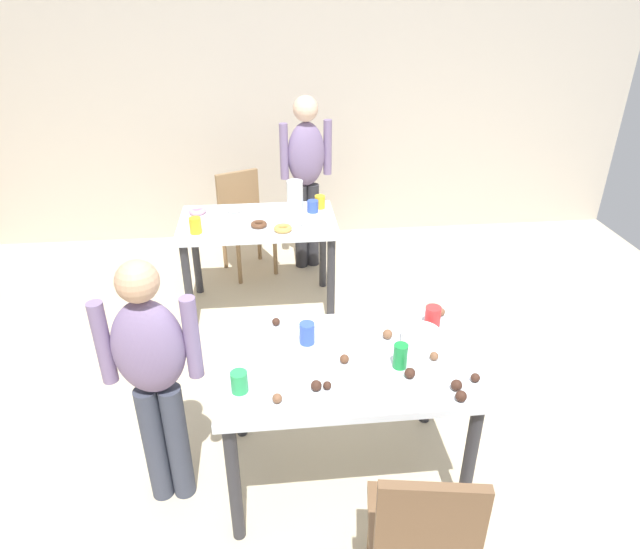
{
  "coord_description": "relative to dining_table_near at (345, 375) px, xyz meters",
  "views": [
    {
      "loc": [
        -0.38,
        -2.13,
        2.36
      ],
      "look_at": [
        -0.1,
        0.55,
        0.9
      ],
      "focal_mm": 31.21,
      "sensor_mm": 36.0,
      "label": 1
    }
  ],
  "objects": [
    {
      "name": "ground_plane",
      "position": [
        0.04,
        0.02,
        -0.65
      ],
      "size": [
        6.4,
        6.4,
        0.0
      ],
      "primitive_type": "plane",
      "color": "beige"
    },
    {
      "name": "wall_back",
      "position": [
        0.04,
        3.22,
        0.65
      ],
      "size": [
        6.4,
        0.1,
        2.6
      ],
      "primitive_type": "cube",
      "color": "#BCB2A3",
      "rests_on": "ground_plane"
    },
    {
      "name": "dining_table_near",
      "position": [
        0.0,
        0.0,
        0.0
      ],
      "size": [
        1.2,
        0.79,
        0.75
      ],
      "color": "silver",
      "rests_on": "ground_plane"
    },
    {
      "name": "dining_table_far",
      "position": [
        -0.41,
        1.74,
        -0.01
      ],
      "size": [
        1.16,
        0.69,
        0.75
      ],
      "color": "silver",
      "rests_on": "ground_plane"
    },
    {
      "name": "chair_near_table",
      "position": [
        0.19,
        -0.77,
        -0.15
      ],
      "size": [
        0.46,
        0.46,
        0.87
      ],
      "color": "brown",
      "rests_on": "ground_plane"
    },
    {
      "name": "chair_far_table",
      "position": [
        -0.54,
        2.44,
        -0.15
      ],
      "size": [
        0.53,
        0.53,
        0.87
      ],
      "color": "olive",
      "rests_on": "ground_plane"
    },
    {
      "name": "person_girl_near",
      "position": [
        -0.88,
        -0.05,
        0.14
      ],
      "size": [
        0.45,
        0.2,
        1.34
      ],
      "color": "#383D4C",
      "rests_on": "ground_plane"
    },
    {
      "name": "person_adult_far",
      "position": [
        0.01,
        2.43,
        0.25
      ],
      "size": [
        0.45,
        0.27,
        1.51
      ],
      "color": "#28282D",
      "rests_on": "ground_plane"
    },
    {
      "name": "mixing_bowl",
      "position": [
        0.39,
        0.09,
        0.13
      ],
      "size": [
        0.19,
        0.19,
        0.07
      ],
      "primitive_type": "cylinder",
      "color": "white",
      "rests_on": "dining_table_near"
    },
    {
      "name": "soda_can",
      "position": [
        0.24,
        -0.09,
        0.16
      ],
      "size": [
        0.07,
        0.07,
        0.12
      ],
      "primitive_type": "cylinder",
      "color": "#198438",
      "rests_on": "dining_table_near"
    },
    {
      "name": "fork_near",
      "position": [
        -0.17,
        0.28,
        0.1
      ],
      "size": [
        0.17,
        0.02,
        0.01
      ],
      "primitive_type": "cube",
      "color": "silver",
      "rests_on": "dining_table_near"
    },
    {
      "name": "cup_near_0",
      "position": [
        -0.49,
        -0.18,
        0.15
      ],
      "size": [
        0.07,
        0.07,
        0.1
      ],
      "primitive_type": "cylinder",
      "color": "green",
      "rests_on": "dining_table_near"
    },
    {
      "name": "cup_near_1",
      "position": [
        0.49,
        0.23,
        0.15
      ],
      "size": [
        0.08,
        0.08,
        0.11
      ],
      "primitive_type": "cylinder",
      "color": "red",
      "rests_on": "dining_table_near"
    },
    {
      "name": "cup_near_2",
      "position": [
        -0.17,
        0.15,
        0.16
      ],
      "size": [
        0.08,
        0.08,
        0.11
      ],
      "primitive_type": "cylinder",
      "color": "#3351B2",
      "rests_on": "dining_table_near"
    },
    {
      "name": "cake_ball_0",
      "position": [
        0.26,
        -0.0,
        0.12
      ],
      "size": [
        0.04,
        0.04,
        0.04
      ],
      "primitive_type": "sphere",
      "color": "#3D2319",
      "rests_on": "dining_table_near"
    },
    {
      "name": "cake_ball_1",
      "position": [
        0.45,
        -0.27,
        0.12
      ],
      "size": [
        0.05,
        0.05,
        0.05
      ],
      "primitive_type": "sphere",
      "color": "#3D2319",
      "rests_on": "dining_table_near"
    },
    {
      "name": "cake_ball_2",
      "position": [
        0.45,
        -0.34,
        0.12
      ],
      "size": [
        0.05,
        0.05,
        0.05
      ],
      "primitive_type": "sphere",
      "color": "#3D2319",
      "rests_on": "dining_table_near"
    },
    {
      "name": "cake_ball_3",
      "position": [
        0.42,
        -0.05,
        0.12
      ],
      "size": [
        0.04,
        0.04,
        0.04
      ],
      "primitive_type": "sphere",
      "color": "brown",
      "rests_on": "dining_table_near"
    },
    {
      "name": "cake_ball_4",
      "position": [
        -0.11,
        -0.21,
        0.12
      ],
      "size": [
        0.04,
        0.04,
        0.04
      ],
      "primitive_type": "sphere",
      "color": "#3D2319",
      "rests_on": "dining_table_near"
    },
    {
      "name": "cake_ball_5",
      "position": [
        -0.16,
        -0.21,
        0.12
      ],
      "size": [
        0.05,
        0.05,
        0.05
      ],
      "primitive_type": "sphere",
      "color": "#3D2319",
      "rests_on": "dining_table_near"
    },
    {
      "name": "cake_ball_6",
      "position": [
        0.55,
        -0.23,
        0.12
      ],
      "size": [
        0.04,
        0.04,
        0.04
      ],
      "primitive_type": "sphere",
      "color": "#3D2319",
      "rests_on": "dining_table_near"
    },
    {
      "name": "cake_ball_7",
      "position": [
        0.23,
        0.14,
        0.12
      ],
      "size": [
        0.05,
        0.05,
        0.05
      ],
      "primitive_type": "sphere",
      "color": "brown",
      "rests_on": "dining_table_near"
    },
    {
      "name": "cake_ball_8",
      "position": [
        -0.32,
        0.32,
        0.12
      ],
      "size": [
        0.04,
        0.04,
        0.04
      ],
      "primitive_type": "sphere",
      "color": "#3D2319",
      "rests_on": "dining_table_near"
    },
    {
      "name": "cake_ball_9",
      "position": [
        -0.01,
        -0.03,
        0.12
      ],
      "size": [
        0.04,
        0.04,
        0.04
      ],
      "primitive_type": "sphere",
      "color": "brown",
      "rests_on": "dining_table_near"
    },
    {
      "name": "cake_ball_10",
      "position": [
        0.56,
        0.32,
        0.12
      ],
      "size": [
        0.04,
        0.04,
        0.04
      ],
      "primitive_type": "sphere",
      "color": "brown",
      "rests_on": "dining_table_near"
    },
    {
      "name": "cake_ball_11",
      "position": [
        0.27,
        -0.17,
        0.12
      ],
      "size": [
        0.05,
        0.05,
        0.05
      ],
      "primitive_type": "sphere",
      "color": "#3D2319",
      "rests_on": "dining_table_near"
    },
    {
      "name": "cake_ball_12",
      "position": [
        -0.33,
        -0.27,
        0.12
      ],
      "size": [
        0.04,
        0.04,
        0.04
      ],
      "primitive_type": "sphere",
      "color": "brown",
      "rests_on": "dining_table_near"
    },
    {
      "name": "pitcher_far",
      "position": [
        -0.12,
        1.86,
        0.23
      ],
      "size": [
        0.12,
        0.12,
        0.25
      ],
      "primitive_type": "cylinder",
      "color": "white",
      "rests_on": "dining_table_far"
    },
    {
      "name": "cup_far_0",
      "position": [
        -0.84,
        1.55,
        0.16
      ],
      "size": [
        0.08,
        0.08,
        0.11
      ],
      "primitive_type": "cylinder",
      "color": "yellow",
      "rests_on": "dining_table_far"
    },
    {
      "name": "cup_far_1",
      "position": [
        0.08,
        1.93,
        0.15
      ],
      "size": [
        0.08,
        0.08,
        0.1
      ],
      "primitive_type": "cylinder",
      "color": "yellow",
      "rests_on": "dining_table_far"
    },
    {
      "name": "cup_far_2",
      "position": [
        0.01,
        1.86,
        0.14
      ],
      "size": [
        0.08,
        0.08,
        0.09
      ],
      "primitive_type": "cylinder",
      "color": "#3351B2",
      "rests_on": "dining_table_far"
    },
    {
      "name": "donut_far_0",
      "position": [
        -0.58,
        1.93,
        0.12
      ],
      "size": [
        0.13,
        0.13,
        0.04
      ],
      "primitive_type": "torus",
      "color": "white",
      "rests_on": "dining_table_far"
    },
    {
      "name": "donut_far_1",
      "position": [
        -0.23,
        1.52,
        0.12
      ],
      "size": [
        0.13,
        0.13,
        0.04
      ],
      "primitive_type": "torus",
      "color": "gold",
      "rests_on": "dining_table_far"
    },
    {
      "name": "donut_far_2",
      "position": [
        -0.4,
        1.61,
        0.12
      ],
      "size": [
        0.12,
        0.12,
        0.04
      ],
      "primitive_type": "torus",
      "color": "brown",
      "rests_on": "dining_table_far"
    },
    {
      "name": "donut_far_3",
      "position": [
        -0.12,
        1.63,
        0.11
      ],
      "size": [
        0.1,
        0.1,
        0.03
      ],
      "primitive_type": "torus",
      "color": "white",
      "rests_on": "dining_table_far"
    },
    {
      "name": "donut_far_4",
      "position": [
        -0.86,
        1.92,
        0.12
      ],
      "size": [
        0.13,
        0.13,
        0.04
      ],
      "primitive_type": "torus",
      "color": "pink",
      "rests_on": "dining_table_far"
    }
  ]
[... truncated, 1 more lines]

